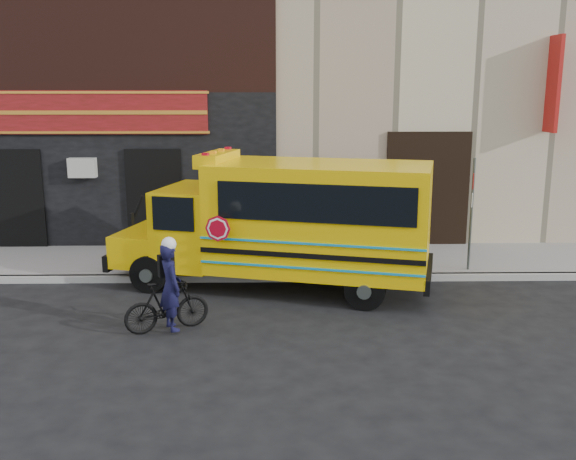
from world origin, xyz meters
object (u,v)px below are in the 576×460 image
Objects in this scene: bicycle at (167,306)px; school_bus at (289,220)px; cyclist at (171,289)px; sign_pole at (471,211)px.

school_bus is at bearing -66.10° from bicycle.
bicycle is at bearing 33.26° from cyclist.
bicycle is (-6.40, -3.31, -1.06)m from sign_pole.
cyclist is at bearing -142.45° from bicycle.
bicycle is 0.34m from cyclist.
sign_pole is at bearing 11.90° from school_bus.
school_bus is 2.64× the size of sign_pole.
sign_pole reaches higher than cyclist.
school_bus is 3.46m from bicycle.
sign_pole is 1.79× the size of bicycle.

